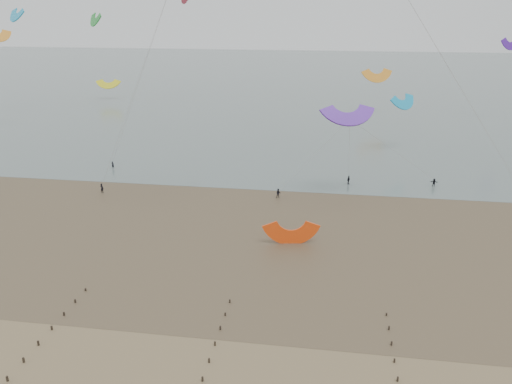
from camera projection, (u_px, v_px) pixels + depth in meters
ground at (165, 369)px, 48.10m from camera, size 500.00×500.00×0.00m
sea_and_shore at (207, 222)px, 80.48m from camera, size 500.00×665.00×0.03m
kitesurfer_lead at (102, 188)px, 92.39m from camera, size 0.77×0.61×1.85m
kitesurfers at (389, 191)px, 91.29m from camera, size 80.37×17.94×1.77m
grounded_kite at (291, 243)px, 73.16m from camera, size 7.72×6.46×3.82m
kites_airborne at (185, 50)px, 124.10m from camera, size 241.20×115.74×42.61m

